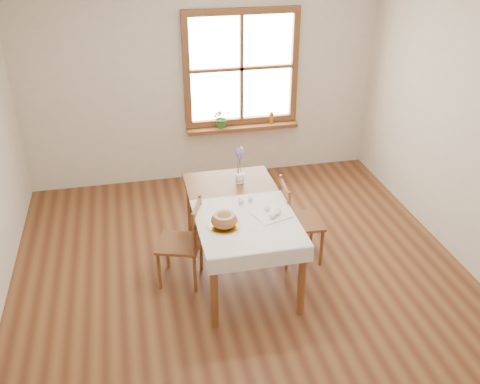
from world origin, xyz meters
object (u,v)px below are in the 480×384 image
object	(u,v)px
dining_table	(240,214)
chair_right	(301,221)
chair_left	(179,242)
bread_plate	(224,226)
flower_vase	(240,179)

from	to	relation	value
dining_table	chair_right	xyz separation A→B (m)	(0.65, 0.09, -0.22)
dining_table	chair_right	distance (m)	0.70
dining_table	chair_left	xyz separation A→B (m)	(-0.60, -0.01, -0.23)
dining_table	chair_left	size ratio (longest dim) A/B	1.86
chair_right	bread_plate	size ratio (longest dim) A/B	3.24
dining_table	chair_left	bearing A→B (deg)	-179.07
dining_table	chair_left	distance (m)	0.64
bread_plate	flower_vase	world-z (taller)	flower_vase
dining_table	chair_right	bearing A→B (deg)	7.84
dining_table	flower_vase	size ratio (longest dim) A/B	16.52
chair_left	flower_vase	bearing A→B (deg)	142.54
chair_right	dining_table	bearing A→B (deg)	101.04
chair_left	bread_plate	xyz separation A→B (m)	(0.38, -0.33, 0.34)
chair_left	flower_vase	size ratio (longest dim) A/B	8.90
chair_left	chair_right	world-z (taller)	chair_right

